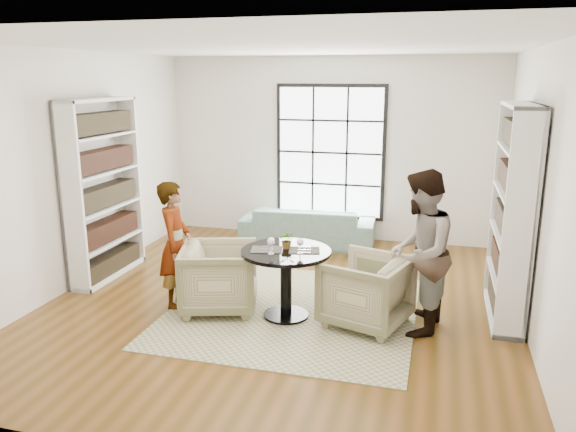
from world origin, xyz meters
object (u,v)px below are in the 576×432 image
(wine_glass_right, at_px, (300,243))
(armchair_right, at_px, (366,291))
(person_right, at_px, (420,253))
(flower_centerpiece, at_px, (287,240))
(pedestal_table, at_px, (286,269))
(sofa, at_px, (308,226))
(person_left, at_px, (175,245))
(armchair_left, at_px, (220,278))
(wine_glass_left, at_px, (271,242))

(wine_glass_right, bearing_deg, armchair_right, 9.36)
(person_right, bearing_deg, wine_glass_right, -77.44)
(wine_glass_right, xyz_separation_m, flower_centerpiece, (-0.18, 0.13, -0.02))
(pedestal_table, xyz_separation_m, wine_glass_right, (0.18, -0.07, 0.35))
(sofa, xyz_separation_m, person_left, (-0.94, -2.85, 0.44))
(armchair_left, relative_size, wine_glass_right, 5.04)
(wine_glass_left, bearing_deg, person_right, 7.92)
(pedestal_table, bearing_deg, armchair_left, 179.78)
(sofa, distance_m, armchair_right, 3.10)
(sofa, bearing_deg, person_left, 68.19)
(person_left, xyz_separation_m, flower_centerpiece, (1.35, 0.06, 0.15))
(person_left, xyz_separation_m, wine_glass_left, (1.23, -0.18, 0.18))
(armchair_left, bearing_deg, flower_centerpiece, -102.59)
(wine_glass_right, relative_size, flower_centerpiece, 0.87)
(person_right, bearing_deg, wine_glass_left, -74.85)
(wine_glass_right, bearing_deg, flower_centerpiece, 143.69)
(pedestal_table, xyz_separation_m, flower_centerpiece, (-0.00, 0.06, 0.32))
(sofa, height_order, person_left, person_left)
(armchair_right, height_order, wine_glass_left, wine_glass_left)
(person_left, distance_m, wine_glass_left, 1.26)
(flower_centerpiece, bearing_deg, sofa, 98.44)
(wine_glass_right, bearing_deg, wine_glass_left, -161.61)
(armchair_right, bearing_deg, sofa, -136.95)
(pedestal_table, relative_size, armchair_right, 1.17)
(pedestal_table, height_order, wine_glass_left, wine_glass_left)
(sofa, relative_size, armchair_left, 2.46)
(wine_glass_left, relative_size, flower_centerpiece, 0.93)
(armchair_left, relative_size, person_left, 0.58)
(person_left, xyz_separation_m, wine_glass_right, (1.53, -0.08, 0.17))
(wine_glass_right, bearing_deg, person_left, 177.09)
(sofa, xyz_separation_m, flower_centerpiece, (0.41, -2.80, 0.59))
(person_left, height_order, person_right, person_right)
(armchair_right, bearing_deg, armchair_left, -70.62)
(wine_glass_right, bearing_deg, armchair_left, 175.47)
(armchair_left, relative_size, flower_centerpiece, 4.38)
(person_right, relative_size, wine_glass_right, 10.18)
(pedestal_table, distance_m, person_left, 1.36)
(armchair_left, bearing_deg, pedestal_table, -106.84)
(sofa, distance_m, wine_glass_right, 3.05)
(sofa, bearing_deg, armchair_right, 111.36)
(pedestal_table, relative_size, wine_glass_left, 5.42)
(wine_glass_right, distance_m, flower_centerpiece, 0.23)
(armchair_left, distance_m, person_left, 0.66)
(sofa, xyz_separation_m, armchair_left, (-0.39, -2.85, 0.08))
(armchair_left, bearing_deg, person_right, -105.60)
(sofa, height_order, armchair_left, armchair_left)
(person_left, bearing_deg, wine_glass_right, -105.16)
(armchair_right, xyz_separation_m, wine_glass_left, (-1.01, -0.22, 0.54))
(armchair_left, distance_m, armchair_right, 1.70)
(wine_glass_left, bearing_deg, armchair_left, 165.40)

